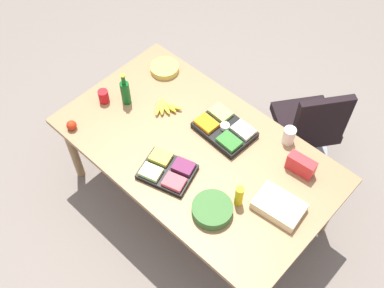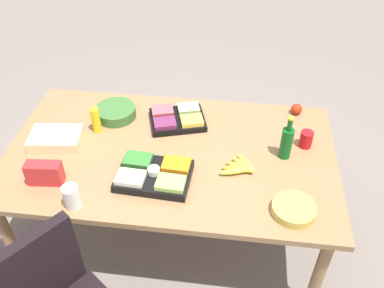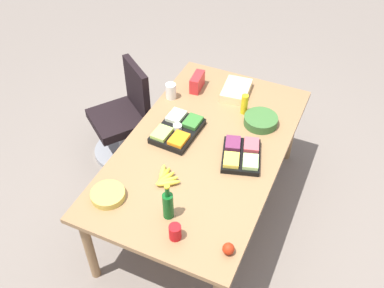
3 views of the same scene
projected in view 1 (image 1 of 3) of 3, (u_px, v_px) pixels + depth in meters
name	position (u px, v px, depth m)	size (l,w,h in m)	color
ground_plane	(196.00, 200.00, 3.98)	(10.00, 10.00, 0.00)	slate
conference_table	(196.00, 154.00, 3.42)	(2.05, 1.19, 0.77)	olive
office_chair	(306.00, 132.00, 3.96)	(0.67, 0.67, 0.96)	gray
veggie_tray	(225.00, 129.00, 3.42)	(0.44, 0.32, 0.09)	black
wine_bottle	(125.00, 92.00, 3.54)	(0.08, 0.08, 0.30)	#0E541B
banana_bunch	(165.00, 106.00, 3.57)	(0.22, 0.20, 0.04)	yellow
fruit_platter	(167.00, 171.00, 3.21)	(0.43, 0.37, 0.07)	black
apple_red	(72.00, 125.00, 3.44)	(0.08, 0.08, 0.08)	#B42810
sheet_cake	(279.00, 206.00, 3.04)	(0.32, 0.22, 0.07)	beige
chip_bag_red	(301.00, 165.00, 3.19)	(0.20, 0.08, 0.14)	red
mustard_bottle	(239.00, 196.00, 3.02)	(0.06, 0.06, 0.18)	yellow
red_solo_cup	(104.00, 96.00, 3.59)	(0.08, 0.08, 0.11)	red
chip_bowl	(165.00, 68.00, 3.81)	(0.24, 0.24, 0.05)	gold
mayo_jar	(289.00, 136.00, 3.34)	(0.09, 0.09, 0.14)	white
salad_bowl	(212.00, 210.00, 3.02)	(0.27, 0.27, 0.07)	#38672F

